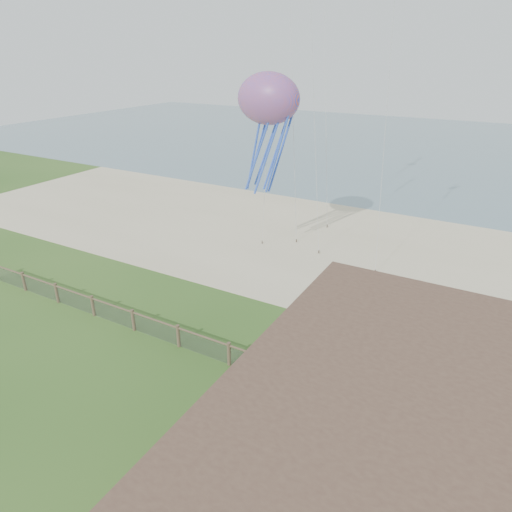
{
  "coord_description": "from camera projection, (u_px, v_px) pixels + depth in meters",
  "views": [
    {
      "loc": [
        9.76,
        -8.71,
        13.63
      ],
      "look_at": [
        0.33,
        8.0,
        4.96
      ],
      "focal_mm": 32.0,
      "sensor_mm": 36.0,
      "label": 1
    }
  ],
  "objects": [
    {
      "name": "octopus_kite",
      "position": [
        268.0,
        132.0,
        28.25
      ],
      "size": [
        4.49,
        3.87,
        7.78
      ],
      "primitive_type": null,
      "rotation": [
        0.0,
        0.0,
        0.38
      ],
      "color": "#FD5C28"
    },
    {
      "name": "ground",
      "position": [
        142.0,
        453.0,
        16.9
      ],
      "size": [
        160.0,
        160.0,
        0.0
      ],
      "primitive_type": "plane",
      "color": "#2E551D",
      "rests_on": "ground"
    },
    {
      "name": "sand_beach",
      "position": [
        343.0,
        248.0,
        34.36
      ],
      "size": [
        72.0,
        20.0,
        0.02
      ],
      "primitive_type": "cube",
      "color": "#C4B68D",
      "rests_on": "ground"
    },
    {
      "name": "ocean",
      "position": [
        441.0,
        149.0,
        69.28
      ],
      "size": [
        160.0,
        68.0,
        0.02
      ],
      "primitive_type": "cube",
      "color": "slate",
      "rests_on": "ground"
    },
    {
      "name": "picnic_table",
      "position": [
        335.0,
        473.0,
        15.73
      ],
      "size": [
        1.65,
        1.31,
        0.65
      ],
      "primitive_type": null,
      "rotation": [
        0.0,
        0.0,
        0.1
      ],
      "color": "brown",
      "rests_on": "ground"
    },
    {
      "name": "chainlink_fence",
      "position": [
        229.0,
        355.0,
        21.43
      ],
      "size": [
        36.2,
        0.2,
        1.25
      ],
      "primitive_type": null,
      "color": "brown",
      "rests_on": "ground"
    }
  ]
}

